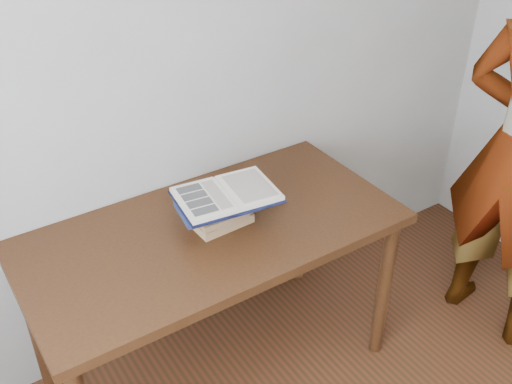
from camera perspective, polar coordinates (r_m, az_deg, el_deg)
desk at (r=2.36m, az=-4.11°, el=-5.35°), size 1.46×0.73×0.78m
book_stack at (r=2.29m, az=-3.65°, el=-1.71°), size 0.28×0.21×0.12m
open_book at (r=2.24m, az=-2.81°, el=-0.26°), size 0.40×0.30×0.03m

